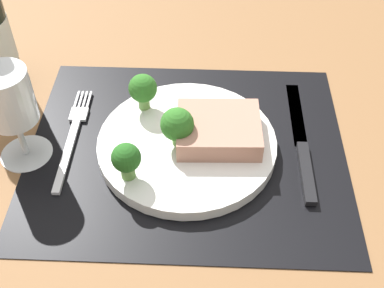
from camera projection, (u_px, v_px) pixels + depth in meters
The scene contains 10 objects.
ground_plane at pixel (187, 158), 67.88cm from camera, with size 140.00×110.00×3.00cm, color brown.
placemat at pixel (187, 149), 66.70cm from camera, with size 41.78×34.74×0.30cm, color black.
plate at pixel (187, 144), 66.02cm from camera, with size 23.47×23.47×1.60cm, color white.
steak at pixel (219, 130), 64.80cm from camera, with size 10.71×9.00×2.81cm, color tan.
broccoli_near_steak at pixel (143, 89), 67.63cm from camera, with size 3.90×3.90×5.33cm.
broccoli_center at pixel (177, 125), 62.70cm from camera, with size 4.28×4.28×5.51cm.
broccoli_back_left at pixel (126, 159), 58.97cm from camera, with size 3.58×3.58×5.09cm.
fork at pixel (72, 136), 67.84cm from camera, with size 2.40×19.20×0.50cm.
knife at pixel (302, 147), 66.30cm from camera, with size 1.80×23.00×0.80cm.
wine_glass at pixel (9, 103), 59.85cm from camera, with size 6.76×6.76×13.45cm.
Camera 1 is at (2.56, -45.82, 48.56)cm, focal length 46.96 mm.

